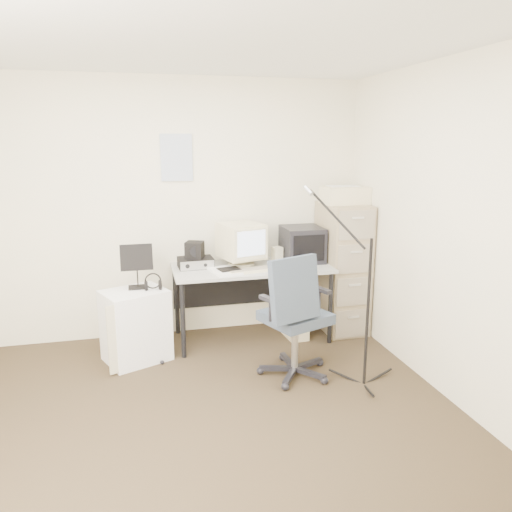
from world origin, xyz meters
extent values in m
cube|color=#352C1E|center=(0.00, 0.00, -0.01)|extent=(3.60, 3.60, 0.01)
cube|color=white|center=(0.00, 0.00, 2.50)|extent=(3.60, 3.60, 0.01)
cube|color=#FAEAC4|center=(0.00, 1.80, 1.25)|extent=(3.60, 0.02, 2.50)
cube|color=#FAEAC4|center=(0.00, -1.80, 1.25)|extent=(3.60, 0.02, 2.50)
cube|color=#FAEAC4|center=(1.80, 0.00, 1.25)|extent=(0.02, 3.60, 2.50)
cube|color=white|center=(-0.02, 1.79, 1.75)|extent=(0.30, 0.02, 0.44)
cube|color=#91835C|center=(1.58, 1.48, 0.65)|extent=(0.40, 0.60, 1.30)
cube|color=beige|center=(1.58, 1.49, 1.38)|extent=(0.43, 0.30, 0.17)
cube|color=#B7B7B7|center=(0.63, 1.45, 0.36)|extent=(1.50, 0.70, 0.73)
cube|color=beige|center=(0.54, 1.52, 0.93)|extent=(0.46, 0.47, 0.41)
cube|color=black|center=(1.17, 1.54, 0.90)|extent=(0.38, 0.40, 0.34)
cube|color=beige|center=(0.90, 1.51, 0.81)|extent=(0.11, 0.11, 0.16)
cube|color=beige|center=(0.56, 1.26, 0.74)|extent=(0.44, 0.22, 0.02)
cube|color=black|center=(0.95, 1.26, 0.75)|extent=(0.11, 0.13, 0.03)
cube|color=black|center=(0.10, 1.54, 0.78)|extent=(0.33, 0.24, 0.09)
cube|color=black|center=(0.10, 1.53, 0.90)|extent=(0.20, 0.20, 0.16)
cube|color=white|center=(0.34, 1.30, 0.74)|extent=(0.30, 0.36, 0.02)
cube|color=beige|center=(1.05, 1.43, 0.19)|extent=(0.21, 0.43, 0.39)
cube|color=#353F4F|center=(0.79, 0.58, 0.53)|extent=(0.79, 0.79, 1.06)
cube|color=white|center=(-0.48, 1.21, 0.32)|extent=(0.64, 0.58, 0.64)
cube|color=black|center=(-0.44, 1.29, 0.84)|extent=(0.30, 0.21, 0.40)
torus|color=black|center=(-0.31, 1.20, 0.69)|extent=(0.16, 0.16, 0.03)
cylinder|color=black|center=(1.29, 0.30, 0.78)|extent=(0.03, 0.03, 1.56)
camera|label=1|loc=(-0.44, -3.06, 1.92)|focal=35.00mm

